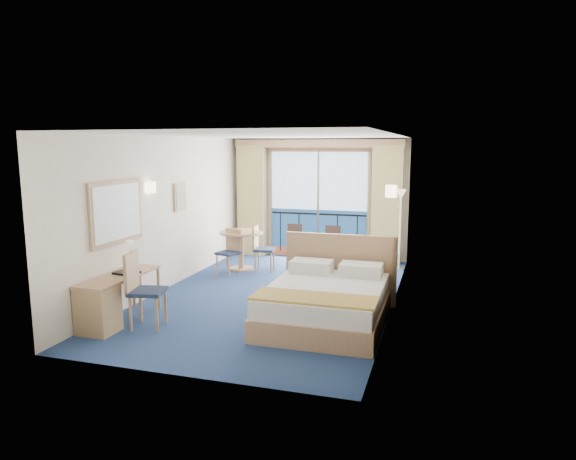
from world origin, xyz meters
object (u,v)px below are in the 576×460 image
at_px(desk_chair, 141,285).
at_px(round_table, 241,241).
at_px(bed, 326,301).
at_px(table_chair_b, 230,249).
at_px(nightstand, 381,280).
at_px(armchair, 359,262).
at_px(table_chair_a, 261,246).
at_px(floor_lamp, 401,209).
at_px(desk, 103,303).

relative_size(desk_chair, round_table, 1.21).
distance_m(bed, table_chair_b, 3.36).
bearing_deg(nightstand, bed, -112.09).
bearing_deg(armchair, desk_chair, 9.04).
height_order(desk_chair, table_chair_a, desk_chair).
bearing_deg(desk_chair, round_table, -12.92).
bearing_deg(floor_lamp, table_chair_b, -156.91).
distance_m(bed, desk_chair, 2.64).
bearing_deg(armchair, desk, 6.60).
height_order(armchair, desk_chair, desk_chair).
bearing_deg(nightstand, desk_chair, -141.71).
xyz_separation_m(bed, table_chair_a, (-1.97, 2.68, 0.20)).
distance_m(desk, desk_chair, 0.56).
bearing_deg(desk_chair, armchair, -47.20).
relative_size(floor_lamp, table_chair_a, 1.79).
bearing_deg(desk, floor_lamp, 53.17).
xyz_separation_m(armchair, table_chair_a, (-2.02, 0.06, 0.20)).
xyz_separation_m(bed, desk_chair, (-2.45, -0.93, 0.29)).
bearing_deg(desk, bed, 22.45).
xyz_separation_m(floor_lamp, table_chair_b, (-3.19, -1.36, -0.75)).
distance_m(desk_chair, round_table, 3.59).
distance_m(desk, round_table, 3.89).
relative_size(nightstand, table_chair_a, 0.63).
xyz_separation_m(armchair, floor_lamp, (0.68, 1.02, 0.93)).
bearing_deg(bed, nightstand, 67.91).
bearing_deg(round_table, table_chair_a, 2.50).
bearing_deg(armchair, table_chair_a, -47.48).
xyz_separation_m(bed, armchair, (0.05, 2.61, 0.01)).
distance_m(round_table, table_chair_b, 0.40).
bearing_deg(floor_lamp, table_chair_a, -160.42).
bearing_deg(table_chair_b, armchair, 24.02).
xyz_separation_m(floor_lamp, desk_chair, (-3.18, -4.56, -0.65)).
distance_m(nightstand, table_chair_a, 2.84).
bearing_deg(desk, table_chair_b, 83.00).
bearing_deg(desk_chair, table_chair_b, -11.72).
bearing_deg(table_chair_a, floor_lamp, -78.00).
xyz_separation_m(desk_chair, table_chair_b, (-0.01, 3.20, -0.10)).
height_order(nightstand, desk_chair, desk_chair).
distance_m(nightstand, armchair, 1.26).
relative_size(bed, round_table, 2.42).
height_order(desk, round_table, round_table).
xyz_separation_m(table_chair_a, table_chair_b, (-0.50, -0.40, -0.01)).
bearing_deg(armchair, floor_lamp, -169.26).
relative_size(armchair, table_chair_a, 0.77).
xyz_separation_m(desk, table_chair_a, (0.92, 3.87, 0.14)).
height_order(nightstand, round_table, round_table).
bearing_deg(round_table, table_chair_b, -100.83).
bearing_deg(nightstand, table_chair_b, 165.57).
height_order(nightstand, armchair, armchair).
bearing_deg(desk, table_chair_a, 76.60).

